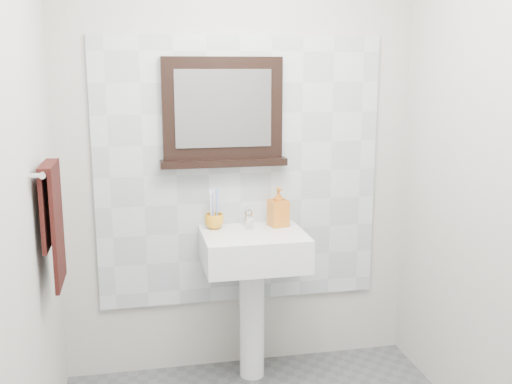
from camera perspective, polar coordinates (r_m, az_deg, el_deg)
back_wall at (r=3.36m, az=-1.58°, el=3.55°), size 2.00×0.01×2.50m
front_wall at (r=1.31m, az=15.87°, el=-10.09°), size 2.00×0.01×2.50m
left_wall at (r=2.26m, az=-22.03°, el=-1.32°), size 0.01×2.20×2.50m
splashback at (r=3.36m, az=-1.54°, el=1.84°), size 1.60×0.02×1.50m
pedestal_sink at (r=3.28m, az=-0.25°, el=-6.95°), size 0.55×0.44×0.96m
toothbrush_cup at (r=3.30m, az=-4.00°, el=-2.79°), size 0.11×0.11×0.08m
toothbrushes at (r=3.28m, az=-4.08°, el=-1.40°), size 0.05×0.04×0.21m
soap_dispenser at (r=3.33m, az=2.14°, el=-1.42°), size 0.11×0.12×0.22m
framed_mirror at (r=3.28m, az=-3.17°, el=7.37°), size 0.69×0.11×0.59m
towel_bar at (r=2.74m, az=-19.23°, el=2.19°), size 0.07×0.40×0.03m
hand_towel at (r=2.78m, az=-18.79°, el=-2.08°), size 0.06×0.30×0.55m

